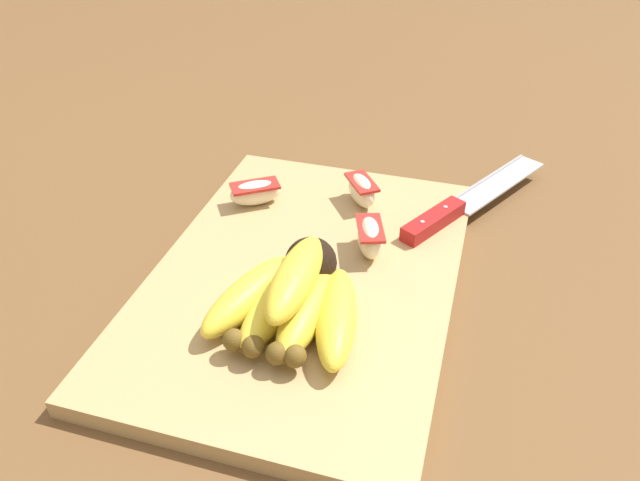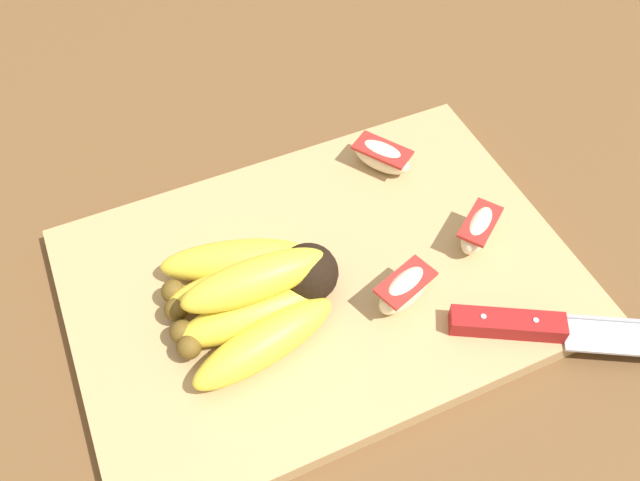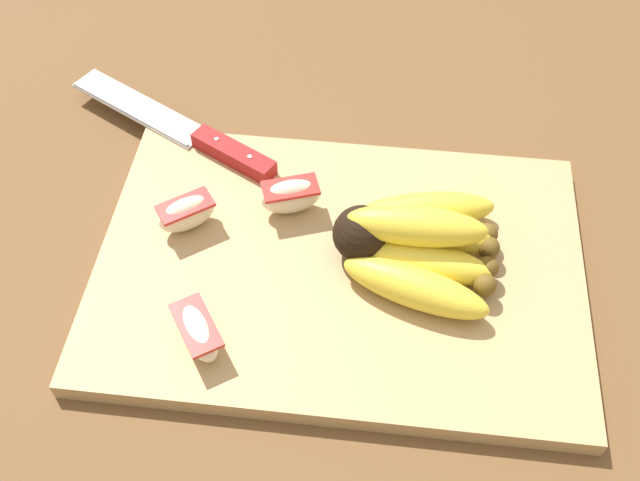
% 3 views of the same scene
% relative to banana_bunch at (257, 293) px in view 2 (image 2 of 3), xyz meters
% --- Properties ---
extents(ground_plane, '(6.00, 6.00, 0.00)m').
position_rel_banana_bunch_xyz_m(ground_plane, '(-0.05, 0.00, -0.04)').
color(ground_plane, brown).
extents(cutting_board, '(0.46, 0.32, 0.02)m').
position_rel_banana_bunch_xyz_m(cutting_board, '(-0.07, -0.01, -0.03)').
color(cutting_board, tan).
rests_on(cutting_board, ground_plane).
extents(banana_bunch, '(0.16, 0.16, 0.07)m').
position_rel_banana_bunch_xyz_m(banana_bunch, '(0.00, 0.00, 0.00)').
color(banana_bunch, black).
rests_on(banana_bunch, cutting_board).
extents(chefs_knife, '(0.26, 0.16, 0.02)m').
position_rel_banana_bunch_xyz_m(chefs_knife, '(-0.23, 0.13, -0.02)').
color(chefs_knife, silver).
rests_on(chefs_knife, cutting_board).
extents(apple_wedge_near, '(0.06, 0.07, 0.03)m').
position_rel_banana_bunch_xyz_m(apple_wedge_near, '(-0.18, -0.11, -0.01)').
color(apple_wedge_near, '#F4E5C1').
rests_on(apple_wedge_near, cutting_board).
extents(apple_wedge_middle, '(0.07, 0.04, 0.04)m').
position_rel_banana_bunch_xyz_m(apple_wedge_middle, '(-0.12, 0.05, -0.00)').
color(apple_wedge_middle, '#F4E5C1').
rests_on(apple_wedge_middle, cutting_board).
extents(apple_wedge_far, '(0.06, 0.05, 0.04)m').
position_rel_banana_bunch_xyz_m(apple_wedge_far, '(-0.22, 0.02, -0.00)').
color(apple_wedge_far, '#F4E5C1').
rests_on(apple_wedge_far, cutting_board).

